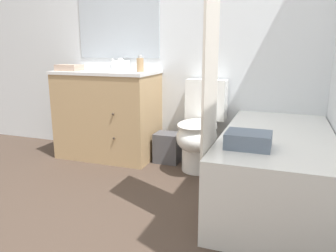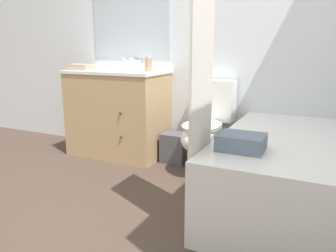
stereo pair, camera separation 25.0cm
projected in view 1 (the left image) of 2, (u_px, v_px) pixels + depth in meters
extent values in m
plane|color=#47382D|center=(110.00, 239.00, 1.97)|extent=(14.00, 14.00, 0.00)
cube|color=silver|center=(191.00, 35.00, 3.24)|extent=(8.00, 0.05, 2.50)
cube|color=#B2BCC6|center=(118.00, 12.00, 3.42)|extent=(0.94, 0.01, 0.93)
cube|color=tan|center=(108.00, 116.00, 3.41)|extent=(0.99, 0.57, 0.87)
cube|color=white|center=(107.00, 72.00, 3.31)|extent=(1.01, 0.59, 0.03)
cylinder|color=white|center=(107.00, 76.00, 3.32)|extent=(0.35, 0.35, 0.10)
sphere|color=#382D23|center=(113.00, 114.00, 3.05)|extent=(0.02, 0.02, 0.02)
sphere|color=#382D23|center=(114.00, 138.00, 3.10)|extent=(0.02, 0.02, 0.02)
cylinder|color=silver|center=(117.00, 68.00, 3.49)|extent=(0.04, 0.04, 0.04)
cylinder|color=silver|center=(114.00, 62.00, 3.44)|extent=(0.02, 0.11, 0.09)
cylinder|color=silver|center=(112.00, 67.00, 3.51)|extent=(0.03, 0.03, 0.04)
cylinder|color=silver|center=(121.00, 67.00, 3.48)|extent=(0.03, 0.03, 0.04)
cylinder|color=white|center=(198.00, 158.00, 3.06)|extent=(0.31, 0.31, 0.24)
ellipsoid|color=white|center=(197.00, 137.00, 2.95)|extent=(0.36, 0.49, 0.27)
torus|color=white|center=(197.00, 126.00, 2.93)|extent=(0.36, 0.36, 0.04)
cube|color=white|center=(206.00, 99.00, 3.19)|extent=(0.39, 0.18, 0.39)
ellipsoid|color=white|center=(197.00, 124.00, 2.93)|extent=(0.34, 0.47, 0.02)
cube|color=white|center=(275.00, 167.00, 2.43)|extent=(0.77, 1.58, 0.52)
cube|color=#ACB1B2|center=(278.00, 134.00, 2.37)|extent=(0.65, 1.46, 0.01)
cube|color=silver|center=(210.00, 82.00, 1.92)|extent=(0.01, 0.36, 1.85)
cube|color=#4C4C51|center=(168.00, 148.00, 3.28)|extent=(0.25, 0.21, 0.30)
cube|color=white|center=(121.00, 65.00, 3.43)|extent=(0.14, 0.14, 0.10)
ellipsoid|color=white|center=(121.00, 59.00, 3.41)|extent=(0.06, 0.04, 0.03)
cylinder|color=tan|center=(140.00, 65.00, 3.14)|extent=(0.07, 0.07, 0.13)
cylinder|color=silver|center=(140.00, 56.00, 3.12)|extent=(0.04, 0.04, 0.03)
cube|color=tan|center=(69.00, 68.00, 3.29)|extent=(0.24, 0.17, 0.06)
cube|color=slate|center=(248.00, 140.00, 2.01)|extent=(0.27, 0.22, 0.10)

